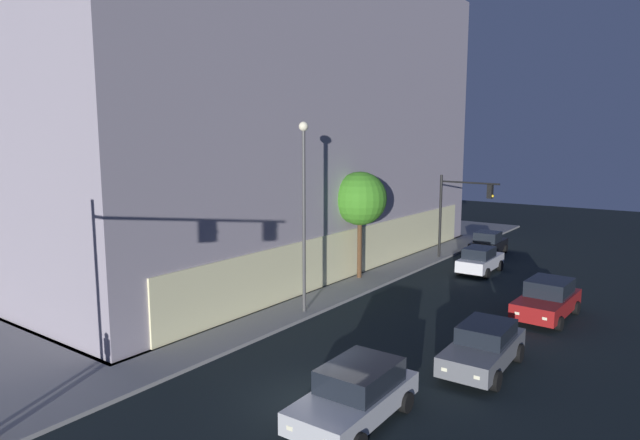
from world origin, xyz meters
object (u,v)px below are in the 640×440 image
object	(u,v)px
car_red	(547,299)
car_white	(480,260)
traffic_light_far_corner	(459,204)
car_silver	(356,393)
modern_building	(209,105)
street_lamp_sidewalk	(304,196)
sidewalk_tree	(360,199)
car_black	(488,243)
car_grey	(484,346)

from	to	relation	value
car_red	car_white	world-z (taller)	car_red
traffic_light_far_corner	car_silver	xyz separation A→B (m)	(-22.17, -5.81, -3.15)
car_white	traffic_light_far_corner	bearing A→B (deg)	46.58
modern_building	street_lamp_sidewalk	xyz separation A→B (m)	(-7.72, -14.61, -5.12)
street_lamp_sidewalk	sidewalk_tree	world-z (taller)	street_lamp_sidewalk
car_black	car_white	bearing A→B (deg)	-165.84
sidewalk_tree	car_white	xyz separation A→B (m)	(5.86, -5.23, -4.02)
modern_building	car_white	bearing A→B (deg)	-74.35
car_black	modern_building	bearing A→B (deg)	122.87
sidewalk_tree	car_red	world-z (taller)	sidewalk_tree
street_lamp_sidewalk	sidewalk_tree	xyz separation A→B (m)	(7.06, 1.31, -0.81)
car_red	street_lamp_sidewalk	bearing A→B (deg)	123.73
car_white	car_red	bearing A→B (deg)	-139.76
modern_building	car_grey	distance (m)	27.18
modern_building	car_silver	xyz separation A→B (m)	(-14.69, -21.93, -9.94)
car_silver	sidewalk_tree	bearing A→B (deg)	31.59
traffic_light_far_corner	car_black	xyz separation A→B (m)	(3.54, -0.95, -3.16)
car_grey	car_red	world-z (taller)	car_red
modern_building	car_red	world-z (taller)	modern_building
car_red	modern_building	bearing A→B (deg)	86.71
street_lamp_sidewalk	sidewalk_tree	bearing A→B (deg)	10.53
street_lamp_sidewalk	car_red	distance (m)	12.38
street_lamp_sidewalk	traffic_light_far_corner	bearing A→B (deg)	-5.64
modern_building	car_red	size ratio (longest dim) A/B	7.21
car_silver	car_black	distance (m)	26.17
sidewalk_tree	car_white	size ratio (longest dim) A/B	1.49
street_lamp_sidewalk	modern_building	bearing A→B (deg)	62.14
car_silver	car_white	world-z (taller)	car_white
traffic_light_far_corner	car_white	world-z (taller)	traffic_light_far_corner
car_grey	car_black	xyz separation A→B (m)	(19.87, 6.63, -0.00)
modern_building	car_silver	distance (m)	28.20
car_red	traffic_light_far_corner	bearing A→B (deg)	42.01
car_red	car_white	xyz separation A→B (m)	(6.58, 5.57, -0.04)
street_lamp_sidewalk	car_black	world-z (taller)	street_lamp_sidewalk
street_lamp_sidewalk	car_silver	bearing A→B (deg)	-133.61
car_white	car_black	world-z (taller)	car_black
car_red	car_white	distance (m)	8.62
car_white	car_silver	bearing A→B (deg)	-170.32
car_grey	traffic_light_far_corner	bearing A→B (deg)	24.91
modern_building	car_black	xyz separation A→B (m)	(11.02, -17.06, -9.96)
traffic_light_far_corner	car_white	xyz separation A→B (m)	(-2.29, -2.42, -3.16)
car_grey	car_white	bearing A→B (deg)	20.19
car_red	car_black	bearing A→B (deg)	29.56
modern_building	car_white	distance (m)	21.67
traffic_light_far_corner	car_grey	world-z (taller)	traffic_light_far_corner
sidewalk_tree	car_red	size ratio (longest dim) A/B	1.34
street_lamp_sidewalk	car_red	xyz separation A→B (m)	(6.34, -9.49, -4.80)
sidewalk_tree	car_black	distance (m)	12.92
sidewalk_tree	car_silver	size ratio (longest dim) A/B	1.37
sidewalk_tree	car_black	world-z (taller)	sidewalk_tree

